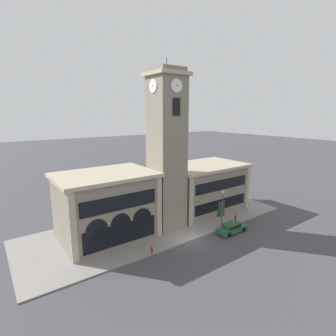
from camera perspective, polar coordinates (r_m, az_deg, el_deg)
name	(u,v)px	position (r m, az deg, el deg)	size (l,w,h in m)	color
ground_plane	(192,241)	(35.00, 5.15, -15.54)	(300.00, 300.00, 0.00)	#424247
sidewalk_kerb	(161,223)	(39.87, -1.43, -11.80)	(39.21, 13.71, 0.15)	gray
clock_tower	(167,152)	(35.74, -0.26, 3.61)	(4.82, 4.82, 23.00)	gray
town_hall_left_wing	(107,205)	(35.26, -13.24, -7.91)	(12.32, 9.00, 8.63)	gray
town_hall_right_wing	(203,187)	(44.41, 7.68, -4.14)	(13.95, 9.00, 7.78)	gray
parked_car_near	(232,228)	(37.80, 13.73, -12.49)	(4.63, 1.82, 1.35)	#285633
street_lamp	(222,203)	(38.23, 11.75, -7.43)	(0.36, 0.36, 5.20)	#4C4C51
bollard	(235,219)	(40.98, 14.44, -10.62)	(0.18, 0.18, 1.06)	black
fire_hydrant	(152,250)	(31.77, -3.55, -17.39)	(0.22, 0.22, 0.87)	red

